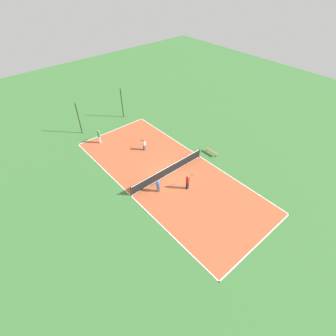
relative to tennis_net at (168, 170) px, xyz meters
name	(u,v)px	position (x,y,z in m)	size (l,w,h in m)	color
ground_plane	(168,174)	(0.00, 0.00, -0.58)	(80.00, 80.00, 0.00)	#3D7538
court_surface	(168,174)	(0.00, 0.00, -0.57)	(9.69, 22.68, 0.02)	#B75633
tennis_net	(168,170)	(0.00, 0.00, 0.00)	(9.49, 0.10, 1.10)	black
bench	(212,151)	(6.20, -0.57, -0.19)	(0.36, 1.65, 0.45)	olive
player_far_green	(99,135)	(-2.51, 9.88, 0.50)	(0.76, 0.97, 1.83)	white
player_far_white	(144,144)	(0.74, 5.18, 0.21)	(0.44, 0.97, 1.36)	#4C4C51
player_coach_red	(188,181)	(0.10, -2.85, 0.44)	(0.98, 0.53, 1.73)	black
player_near_blue	(158,185)	(-2.37, -1.27, 0.23)	(0.98, 0.71, 1.41)	#4C4C51
tennis_ball_left_sideline	(167,195)	(-2.09, -2.34, -0.52)	(0.07, 0.07, 0.07)	#CCE033
tennis_ball_midcourt	(168,150)	(2.83, 3.30, -0.52)	(0.07, 0.07, 0.07)	#CCE033
fence_post_back_left	(79,119)	(-3.20, 13.42, 1.52)	(0.12, 0.12, 4.20)	black
fence_post_back_right	(122,103)	(3.20, 13.42, 1.52)	(0.12, 0.12, 4.20)	black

